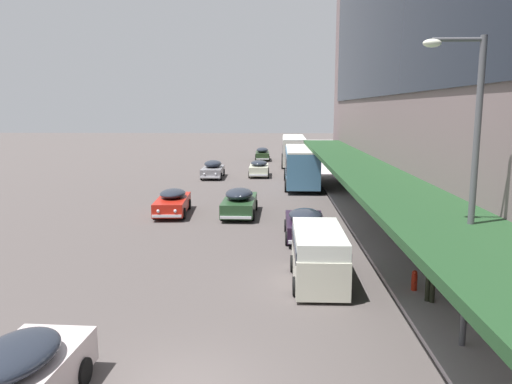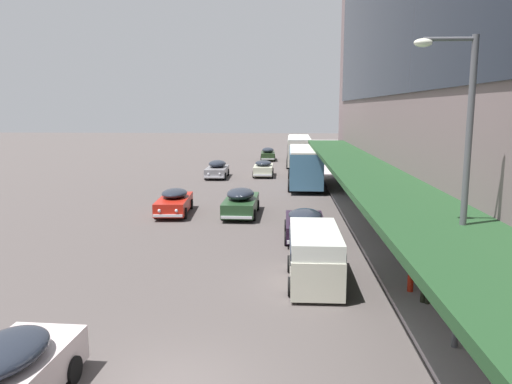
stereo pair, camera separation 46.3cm
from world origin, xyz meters
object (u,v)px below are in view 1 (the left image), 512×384
Objects in this scene: sedan_oncoming_rear at (239,202)px; fire_hydrant at (414,280)px; sedan_lead_near at (262,154)px; street_lamp at (468,175)px; sedan_oncoming_front at (173,202)px; pedestrian_at_kerb at (431,271)px; sedan_trailing_near at (213,169)px; sedan_far_back at (259,168)px; sedan_second_mid at (305,224)px; sedan_trailing_mid at (12,383)px; transit_bus_kerbside_rear at (294,149)px; transit_bus_kerbside_front at (301,164)px; vw_van at (318,253)px.

sedan_oncoming_rear reaches higher than fire_hydrant.
sedan_lead_near is 49.10m from street_lamp.
pedestrian_at_kerb is (10.97, -13.80, 0.44)m from sedan_oncoming_front.
sedan_far_back is at bearing 14.91° from sedan_trailing_near.
sedan_oncoming_rear reaches higher than sedan_trailing_near.
street_lamp is at bearing -79.89° from sedan_far_back.
sedan_far_back is 30.51m from fire_hydrant.
sedan_oncoming_rear reaches higher than sedan_second_mid.
sedan_far_back is (3.96, 37.08, -0.02)m from sedan_trailing_mid.
sedan_trailing_near is at bearing 107.34° from street_lamp.
sedan_second_mid is at bearing -82.81° from sedan_far_back.
sedan_far_back is 31.54m from pedestrian_at_kerb.
fire_hydrant is at bearing -66.29° from sedan_second_mid.
transit_bus_kerbside_rear is 27.72m from sedan_oncoming_front.
sedan_second_mid is at bearing 113.71° from fire_hydrant.
transit_bus_kerbside_front is 2.06× the size of sedan_lead_near.
sedan_trailing_near reaches higher than sedan_second_mid.
transit_bus_kerbside_front is at bearing 95.93° from fire_hydrant.
sedan_trailing_mid reaches higher than sedan_oncoming_front.
sedan_second_mid is 12.33m from street_lamp.
vw_van reaches higher than sedan_second_mid.
sedan_trailing_near is 2.54× the size of pedestrian_at_kerb.
sedan_trailing_mid is 0.94× the size of sedan_oncoming_rear.
sedan_oncoming_rear is 11.95m from vw_van.
transit_bus_kerbside_rear reaches higher than sedan_trailing_mid.
street_lamp reaches higher than sedan_oncoming_front.
sedan_oncoming_front is 17.74m from sedan_far_back.
pedestrian_at_kerb is 2.65× the size of fire_hydrant.
street_lamp is (10.23, -32.76, 3.84)m from sedan_trailing_near.
sedan_oncoming_front is at bearing -98.42° from sedan_lead_near.
sedan_oncoming_rear is 0.64× the size of street_lamp.
sedan_trailing_near is at bearing -104.87° from sedan_lead_near.
sedan_lead_near reaches higher than fire_hydrant.
sedan_oncoming_rear is at bearing -110.54° from transit_bus_kerbside_front.
transit_bus_kerbside_rear is 38.08m from vw_van.
sedan_oncoming_rear is 14.24m from fire_hydrant.
transit_bus_kerbside_front is 16.65m from sedan_second_mid.
sedan_second_mid is (-0.75, -31.92, -1.08)m from transit_bus_kerbside_rear.
sedan_second_mid is at bearing 64.80° from sedan_trailing_mid.
pedestrian_at_kerb is at bearing 85.57° from street_lamp.
street_lamp reaches higher than vw_van.
sedan_trailing_mid is 12.32m from fire_hydrant.
sedan_lead_near is at bearing 81.58° from sedan_oncoming_front.
sedan_trailing_near and sedan_lead_near have the same top height.
sedan_trailing_near is (-0.23, 35.96, -0.00)m from sedan_trailing_mid.
transit_bus_kerbside_rear reaches higher than sedan_lead_near.
sedan_oncoming_front is 1.12× the size of sedan_far_back.
sedan_oncoming_rear is 7.08× the size of fire_hydrant.
sedan_trailing_near is 0.61× the size of street_lamp.
sedan_oncoming_rear is 18.23m from street_lamp.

